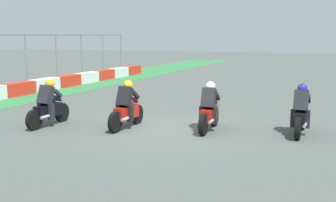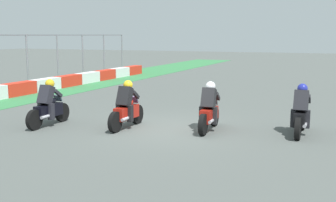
{
  "view_description": "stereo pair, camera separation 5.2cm",
  "coord_description": "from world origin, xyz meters",
  "px_view_note": "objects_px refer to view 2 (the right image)",
  "views": [
    {
      "loc": [
        -11.88,
        -5.06,
        2.92
      ],
      "look_at": [
        -0.06,
        -0.08,
        0.9
      ],
      "focal_mm": 45.02,
      "sensor_mm": 36.0,
      "label": 1
    },
    {
      "loc": [
        -11.86,
        -5.11,
        2.92
      ],
      "look_at": [
        -0.06,
        -0.08,
        0.9
      ],
      "focal_mm": 45.02,
      "sensor_mm": 36.0,
      "label": 2
    }
  ],
  "objects_px": {
    "rider_lane_b": "(209,111)",
    "rider_lane_c": "(126,109)",
    "rider_lane_a": "(301,114)",
    "rider_lane_d": "(48,107)"
  },
  "relations": [
    {
      "from": "rider_lane_b",
      "to": "rider_lane_c",
      "type": "distance_m",
      "value": 2.6
    },
    {
      "from": "rider_lane_a",
      "to": "rider_lane_d",
      "type": "bearing_deg",
      "value": 103.67
    },
    {
      "from": "rider_lane_a",
      "to": "rider_lane_d",
      "type": "xyz_separation_m",
      "value": [
        -1.91,
        7.64,
        0.0
      ]
    },
    {
      "from": "rider_lane_a",
      "to": "rider_lane_b",
      "type": "distance_m",
      "value": 2.7
    },
    {
      "from": "rider_lane_c",
      "to": "rider_lane_d",
      "type": "bearing_deg",
      "value": 106.37
    },
    {
      "from": "rider_lane_a",
      "to": "rider_lane_b",
      "type": "height_order",
      "value": "same"
    },
    {
      "from": "rider_lane_c",
      "to": "rider_lane_b",
      "type": "bearing_deg",
      "value": -73.64
    },
    {
      "from": "rider_lane_b",
      "to": "rider_lane_c",
      "type": "height_order",
      "value": "same"
    },
    {
      "from": "rider_lane_c",
      "to": "rider_lane_a",
      "type": "bearing_deg",
      "value": -75.63
    },
    {
      "from": "rider_lane_b",
      "to": "rider_lane_c",
      "type": "xyz_separation_m",
      "value": [
        -0.69,
        2.51,
        0.0
      ]
    }
  ]
}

